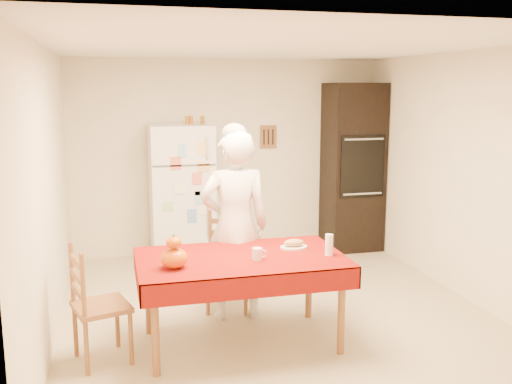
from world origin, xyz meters
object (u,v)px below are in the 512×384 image
object	(u,v)px
chair_left	(93,301)
bread_plate	(294,247)
oven_cabinet	(353,167)
coffee_mug	(257,254)
wine_glass	(329,245)
refrigerator	(182,194)
dining_table	(241,265)
pumpkin_lower	(174,258)
chair_far	(228,257)
seated_woman	(235,226)

from	to	relation	value
chair_left	bread_plate	distance (m)	1.72
oven_cabinet	bread_plate	size ratio (longest dim) A/B	9.17
coffee_mug	wine_glass	bearing A→B (deg)	-0.81
refrigerator	wine_glass	xyz separation A→B (m)	(0.91, -2.61, -0.00)
refrigerator	oven_cabinet	size ratio (longest dim) A/B	0.77
dining_table	refrigerator	bearing A→B (deg)	94.26
oven_cabinet	pumpkin_lower	distance (m)	3.79
refrigerator	chair_far	bearing A→B (deg)	-81.33
seated_woman	pumpkin_lower	xyz separation A→B (m)	(-0.64, -0.73, -0.04)
oven_cabinet	chair_left	bearing A→B (deg)	-141.86
chair_far	seated_woman	size ratio (longest dim) A/B	0.54
pumpkin_lower	wine_glass	distance (m)	1.29
oven_cabinet	bread_plate	distance (m)	2.90
refrigerator	coffee_mug	distance (m)	2.62
bread_plate	pumpkin_lower	bearing A→B (deg)	-164.38
chair_far	pumpkin_lower	world-z (taller)	chair_far
chair_far	pumpkin_lower	bearing A→B (deg)	-106.67
refrigerator	dining_table	world-z (taller)	refrigerator
oven_cabinet	wine_glass	size ratio (longest dim) A/B	12.50
bread_plate	refrigerator	bearing A→B (deg)	106.25
chair_far	oven_cabinet	bearing A→B (deg)	54.15
chair_left	wine_glass	distance (m)	1.94
oven_cabinet	pumpkin_lower	bearing A→B (deg)	-134.62
oven_cabinet	chair_far	world-z (taller)	oven_cabinet
chair_far	wine_glass	size ratio (longest dim) A/B	5.40
chair_left	pumpkin_lower	world-z (taller)	chair_left
seated_woman	pumpkin_lower	size ratio (longest dim) A/B	8.43
chair_left	seated_woman	bearing A→B (deg)	-79.95
bread_plate	seated_woman	bearing A→B (deg)	135.05
chair_far	chair_left	world-z (taller)	same
chair_left	chair_far	bearing A→B (deg)	-69.77
refrigerator	pumpkin_lower	xyz separation A→B (m)	(-0.38, -2.65, -0.01)
wine_glass	seated_woman	bearing A→B (deg)	133.14
oven_cabinet	bread_plate	xyz separation A→B (m)	(-1.59, -2.40, -0.33)
dining_table	seated_woman	world-z (taller)	seated_woman
oven_cabinet	seated_woman	size ratio (longest dim) A/B	1.25
seated_woman	bread_plate	distance (m)	0.62
chair_left	pumpkin_lower	distance (m)	0.72
seated_woman	bread_plate	bearing A→B (deg)	138.83
dining_table	chair_far	xyz separation A→B (m)	(0.06, 0.85, -0.18)
chair_far	coffee_mug	bearing A→B (deg)	-72.66
pumpkin_lower	wine_glass	size ratio (longest dim) A/B	1.19
seated_woman	dining_table	bearing A→B (deg)	86.43
chair_left	bread_plate	xyz separation A→B (m)	(1.69, 0.18, 0.26)
bread_plate	dining_table	bearing A→B (deg)	-165.86
oven_cabinet	pumpkin_lower	size ratio (longest dim) A/B	10.50
refrigerator	dining_table	bearing A→B (deg)	-85.74
dining_table	chair_left	distance (m)	1.20
refrigerator	chair_left	xyz separation A→B (m)	(-1.00, -2.53, -0.34)
chair_far	bread_plate	xyz separation A→B (m)	(0.44, -0.73, 0.26)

